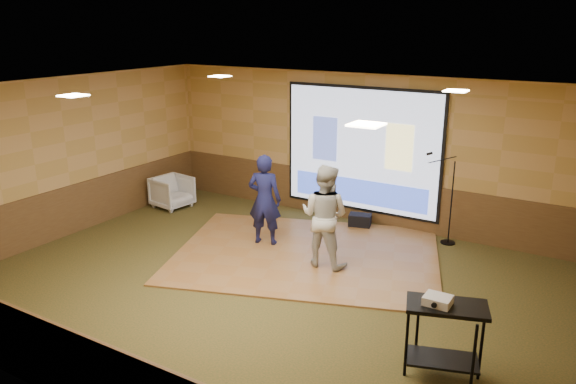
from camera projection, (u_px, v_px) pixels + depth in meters
The scene contains 18 objects.
ground at pixel (267, 285), 8.78m from camera, with size 9.00×9.00×0.00m, color #273317.
room_shell at pixel (266, 155), 8.17m from camera, with size 9.04×7.04×3.02m.
wainscot_back at pixel (360, 198), 11.49m from camera, with size 9.00×0.04×0.95m, color #4F321A.
wainscot_front at pixel (83, 373), 5.80m from camera, with size 9.00×0.04×0.95m, color #4F321A.
wainscot_left at pixel (74, 209), 10.86m from camera, with size 0.04×7.00×0.95m, color #4F321A.
projector_screen at pixel (361, 151), 11.16m from camera, with size 3.32×0.06×2.52m.
downlight_nw at pixel (220, 76), 10.48m from camera, with size 0.32×0.32×0.02m, color beige.
downlight_ne at pixel (456, 91), 8.30m from camera, with size 0.32×0.32×0.02m, color beige.
downlight_sw at pixel (73, 96), 7.78m from camera, with size 0.32×0.32×0.02m, color beige.
downlight_se at pixel (366, 125), 5.60m from camera, with size 0.32×0.32×0.02m, color beige.
dance_floor at pixel (306, 254), 9.90m from camera, with size 4.54×3.46×0.03m, color olive.
player_left at pixel (265, 200), 10.13m from camera, with size 0.61×0.40×1.67m, color #151743.
player_right at pixel (325, 216), 9.21m from camera, with size 0.84×0.65×1.73m, color beige.
av_table at pixel (445, 327), 6.33m from camera, with size 0.89×0.47×0.94m.
projector at pixel (438, 300), 6.23m from camera, with size 0.29×0.25×0.10m, color silver.
mic_stand at pixel (447, 217), 10.33m from camera, with size 0.66×0.27×1.69m.
banquet_chair at pixel (172, 192), 12.36m from camera, with size 0.74×0.76×0.70m, color gray.
duffel_bag at pixel (360, 221), 11.21m from camera, with size 0.43×0.29×0.27m, color black.
Camera 1 is at (4.40, -6.65, 3.96)m, focal length 35.00 mm.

